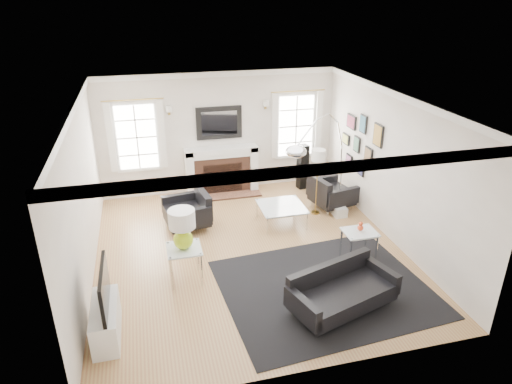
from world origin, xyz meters
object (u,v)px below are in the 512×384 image
object	(u,v)px
fireplace	(222,171)
armchair_left	(190,212)
arc_floor_lamp	(321,170)
armchair_right	(330,194)
coffee_table	(282,207)
gourd_lamp	(182,227)
sofa	(340,291)

from	to	relation	value
fireplace	armchair_left	xyz separation A→B (m)	(-0.95, -1.59, -0.20)
fireplace	arc_floor_lamp	world-z (taller)	arc_floor_lamp
armchair_right	coffee_table	xyz separation A→B (m)	(-1.25, -0.45, 0.03)
fireplace	armchair_left	world-z (taller)	fireplace
armchair_left	arc_floor_lamp	size ratio (longest dim) A/B	0.42
gourd_lamp	coffee_table	bearing A→B (deg)	35.66
armchair_left	coffee_table	bearing A→B (deg)	-9.04
coffee_table	armchair_right	bearing A→B (deg)	19.95
fireplace	armchair_right	size ratio (longest dim) A/B	1.62
coffee_table	arc_floor_lamp	bearing A→B (deg)	-42.51
armchair_right	arc_floor_lamp	xyz separation A→B (m)	(-0.66, -0.99, 1.00)
sofa	coffee_table	distance (m)	2.83
fireplace	gourd_lamp	xyz separation A→B (m)	(-1.24, -3.41, 0.46)
fireplace	sofa	xyz separation A→B (m)	(0.95, -4.71, -0.25)
fireplace	armchair_left	size ratio (longest dim) A/B	1.64
armchair_left	armchair_right	xyz separation A→B (m)	(3.09, 0.16, -0.01)
fireplace	sofa	size ratio (longest dim) A/B	0.94
fireplace	coffee_table	xyz separation A→B (m)	(0.89, -1.88, -0.17)
armchair_right	coffee_table	bearing A→B (deg)	-160.05
armchair_right	gourd_lamp	bearing A→B (deg)	-149.60
sofa	coffee_table	size ratio (longest dim) A/B	2.00
armchair_left	sofa	bearing A→B (deg)	-58.65
armchair_left	arc_floor_lamp	distance (m)	2.75
sofa	armchair_left	distance (m)	3.65
sofa	coffee_table	bearing A→B (deg)	91.12
fireplace	sofa	distance (m)	4.81
sofa	gourd_lamp	world-z (taller)	gourd_lamp
coffee_table	arc_floor_lamp	size ratio (longest dim) A/B	0.36
coffee_table	armchair_left	bearing A→B (deg)	170.96
fireplace	armchair_right	distance (m)	2.58
fireplace	armchair_left	bearing A→B (deg)	-121.04
armchair_left	gourd_lamp	size ratio (longest dim) A/B	1.51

